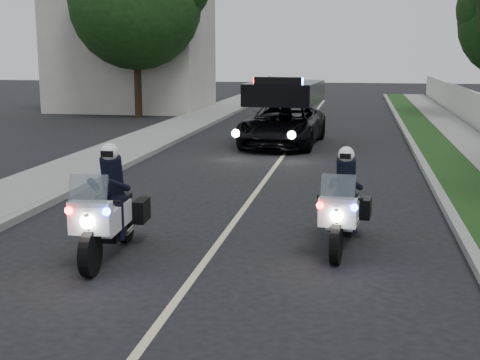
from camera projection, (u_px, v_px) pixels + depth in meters
The scene contains 13 objects.
ground at pixel (191, 280), 9.26m from camera, with size 120.00×120.00×0.00m, color black.
curb_right at pixel (423, 165), 18.18m from camera, with size 0.20×60.00×0.15m, color gray.
grass_verge at pixel (450, 166), 18.05m from camera, with size 1.20×60.00×0.16m, color #193814.
curb_left at pixel (142, 157), 19.61m from camera, with size 0.20×60.00×0.15m, color gray.
sidewalk_left at pixel (108, 156), 19.80m from camera, with size 2.00×60.00×0.16m, color gray.
building_far at pixel (132, 45), 35.42m from camera, with size 8.00×6.00×7.00m, color #A8A396.
lane_marking at pixel (278, 163), 18.91m from camera, with size 0.12×50.00×0.01m, color #BFB78C.
police_moto_left at pixel (111, 257), 10.31m from camera, with size 0.74×2.12×1.80m, color silver, non-canonical shape.
police_moto_right at pixel (342, 248), 10.76m from camera, with size 0.69×1.98×1.68m, color silver, non-canonical shape.
police_suv at pixel (283, 145), 22.52m from camera, with size 2.42×5.22×2.54m, color black.
bicycle at pixel (269, 113), 34.41m from camera, with size 0.53×1.52×0.80m, color black.
cyclist at pixel (269, 113), 34.41m from camera, with size 0.62×0.41×1.71m, color black.
tree_left_near at pixel (139, 117), 32.12m from camera, with size 6.37×6.37×10.62m, color #193E14, non-canonical shape.
Camera 1 is at (2.25, -8.54, 3.20)m, focal length 48.80 mm.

